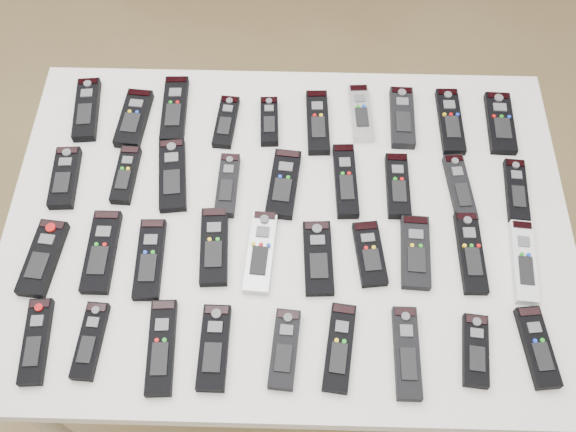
{
  "coord_description": "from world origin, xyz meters",
  "views": [
    {
      "loc": [
        0.04,
        -0.81,
        2.01
      ],
      "look_at": [
        0.02,
        -0.11,
        0.8
      ],
      "focal_mm": 40.0,
      "sensor_mm": 36.0,
      "label": 1
    }
  ],
  "objects_px": {
    "remote_23": "(261,251)",
    "remote_35": "(407,353)",
    "remote_30": "(90,341)",
    "remote_14": "(284,184)",
    "remote_26": "(415,252)",
    "remote_22": "(214,246)",
    "remote_2": "(175,109)",
    "remote_4": "(269,121)",
    "remote_16": "(398,186)",
    "remote_19": "(43,258)",
    "remote_12": "(173,175)",
    "remote_0": "(87,109)",
    "remote_27": "(471,253)",
    "remote_20": "(101,251)",
    "remote_5": "(318,122)",
    "remote_28": "(524,261)",
    "remote_18": "(516,191)",
    "remote_9": "(500,123)",
    "remote_13": "(228,185)",
    "remote_37": "(537,347)",
    "remote_24": "(318,258)",
    "remote_25": "(370,254)",
    "remote_7": "(402,117)",
    "remote_6": "(361,113)",
    "remote_33": "(285,349)",
    "remote_17": "(460,188)",
    "remote_11": "(126,175)",
    "remote_29": "(36,341)",
    "table": "(288,233)",
    "remote_1": "(134,119)",
    "remote_36": "(476,351)",
    "remote_32": "(214,347)",
    "remote_10": "(65,178)",
    "remote_3": "(226,122)",
    "remote_21": "(150,259)"
  },
  "relations": [
    {
      "from": "remote_17",
      "to": "remote_26",
      "type": "xyz_separation_m",
      "value": [
        -0.11,
        -0.16,
        -0.0
      ]
    },
    {
      "from": "remote_2",
      "to": "remote_4",
      "type": "distance_m",
      "value": 0.24
    },
    {
      "from": "remote_20",
      "to": "remote_35",
      "type": "bearing_deg",
      "value": -18.06
    },
    {
      "from": "table",
      "to": "remote_1",
      "type": "height_order",
      "value": "remote_1"
    },
    {
      "from": "remote_10",
      "to": "remote_9",
      "type": "bearing_deg",
      "value": 6.95
    },
    {
      "from": "remote_11",
      "to": "remote_17",
      "type": "distance_m",
      "value": 0.76
    },
    {
      "from": "remote_22",
      "to": "remote_25",
      "type": "xyz_separation_m",
      "value": [
        0.33,
        -0.01,
        -0.0
      ]
    },
    {
      "from": "table",
      "to": "remote_20",
      "type": "relative_size",
      "value": 6.5
    },
    {
      "from": "remote_26",
      "to": "remote_35",
      "type": "relative_size",
      "value": 0.92
    },
    {
      "from": "remote_13",
      "to": "remote_23",
      "type": "relative_size",
      "value": 0.83
    },
    {
      "from": "remote_23",
      "to": "remote_14",
      "type": "bearing_deg",
      "value": 79.69
    },
    {
      "from": "remote_12",
      "to": "remote_32",
      "type": "bearing_deg",
      "value": -79.5
    },
    {
      "from": "remote_24",
      "to": "remote_4",
      "type": "bearing_deg",
      "value": 105.23
    },
    {
      "from": "remote_4",
      "to": "remote_33",
      "type": "bearing_deg",
      "value": -87.53
    },
    {
      "from": "remote_14",
      "to": "remote_22",
      "type": "relative_size",
      "value": 0.98
    },
    {
      "from": "remote_5",
      "to": "remote_37",
      "type": "relative_size",
      "value": 1.11
    },
    {
      "from": "remote_25",
      "to": "table",
      "type": "bearing_deg",
      "value": 147.66
    },
    {
      "from": "remote_6",
      "to": "remote_19",
      "type": "distance_m",
      "value": 0.8
    },
    {
      "from": "remote_30",
      "to": "remote_13",
      "type": "bearing_deg",
      "value": 59.98
    },
    {
      "from": "remote_3",
      "to": "remote_28",
      "type": "bearing_deg",
      "value": -23.82
    },
    {
      "from": "remote_14",
      "to": "remote_26",
      "type": "bearing_deg",
      "value": -24.26
    },
    {
      "from": "remote_5",
      "to": "remote_35",
      "type": "distance_m",
      "value": 0.6
    },
    {
      "from": "remote_9",
      "to": "remote_32",
      "type": "bearing_deg",
      "value": -136.19
    },
    {
      "from": "remote_23",
      "to": "remote_37",
      "type": "xyz_separation_m",
      "value": [
        0.56,
        -0.2,
        0.0
      ]
    },
    {
      "from": "remote_22",
      "to": "remote_2",
      "type": "bearing_deg",
      "value": 105.45
    },
    {
      "from": "remote_7",
      "to": "remote_33",
      "type": "xyz_separation_m",
      "value": [
        -0.27,
        -0.59,
        0.0
      ]
    },
    {
      "from": "remote_22",
      "to": "remote_18",
      "type": "bearing_deg",
      "value": 10.02
    },
    {
      "from": "remote_12",
      "to": "remote_6",
      "type": "bearing_deg",
      "value": 16.48
    },
    {
      "from": "remote_4",
      "to": "remote_25",
      "type": "relative_size",
      "value": 0.93
    },
    {
      "from": "remote_9",
      "to": "remote_4",
      "type": "bearing_deg",
      "value": -177.06
    },
    {
      "from": "remote_5",
      "to": "remote_28",
      "type": "relative_size",
      "value": 0.95
    },
    {
      "from": "remote_23",
      "to": "remote_35",
      "type": "bearing_deg",
      "value": -32.1
    },
    {
      "from": "remote_12",
      "to": "remote_14",
      "type": "bearing_deg",
      "value": -11.12
    },
    {
      "from": "remote_4",
      "to": "remote_17",
      "type": "distance_m",
      "value": 0.48
    },
    {
      "from": "remote_29",
      "to": "remote_27",
      "type": "bearing_deg",
      "value": 9.54
    },
    {
      "from": "remote_12",
      "to": "remote_32",
      "type": "xyz_separation_m",
      "value": [
        0.13,
        -0.41,
        0.0
      ]
    },
    {
      "from": "remote_16",
      "to": "remote_19",
      "type": "bearing_deg",
      "value": -164.89
    },
    {
      "from": "remote_18",
      "to": "remote_20",
      "type": "height_order",
      "value": "remote_20"
    },
    {
      "from": "remote_21",
      "to": "remote_26",
      "type": "relative_size",
      "value": 1.09
    },
    {
      "from": "remote_36",
      "to": "remote_26",
      "type": "bearing_deg",
      "value": 121.55
    },
    {
      "from": "remote_14",
      "to": "remote_26",
      "type": "height_order",
      "value": "remote_14"
    },
    {
      "from": "remote_30",
      "to": "remote_23",
      "type": "bearing_deg",
      "value": 35.57
    },
    {
      "from": "remote_20",
      "to": "remote_4",
      "type": "bearing_deg",
      "value": 46.3
    },
    {
      "from": "remote_22",
      "to": "remote_37",
      "type": "relative_size",
      "value": 1.1
    },
    {
      "from": "remote_27",
      "to": "remote_20",
      "type": "bearing_deg",
      "value": -179.58
    },
    {
      "from": "remote_35",
      "to": "remote_36",
      "type": "height_order",
      "value": "remote_35"
    },
    {
      "from": "remote_19",
      "to": "remote_29",
      "type": "distance_m",
      "value": 0.18
    },
    {
      "from": "remote_12",
      "to": "remote_0",
      "type": "bearing_deg",
      "value": 133.97
    },
    {
      "from": "remote_24",
      "to": "remote_25",
      "type": "relative_size",
      "value": 1.15
    },
    {
      "from": "remote_7",
      "to": "remote_9",
      "type": "height_order",
      "value": "remote_7"
    }
  ]
}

